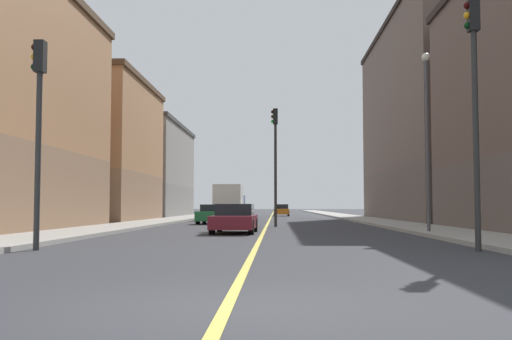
{
  "coord_description": "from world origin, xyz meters",
  "views": [
    {
      "loc": [
        0.61,
        -7.24,
        1.23
      ],
      "look_at": [
        -0.97,
        38.3,
        3.96
      ],
      "focal_mm": 41.72,
      "sensor_mm": 36.0,
      "label": 1
    }
  ],
  "objects_px": {
    "building_right_midblock": "(88,151)",
    "box_truck": "(230,201)",
    "building_right_distant": "(140,171)",
    "car_orange": "(282,210)",
    "traffic_light_median_far": "(275,151)",
    "building_left_mid": "(442,121)",
    "car_green": "(214,214)",
    "street_lamp_left_near": "(427,123)",
    "traffic_light_right_near": "(38,113)",
    "car_maroon": "(235,219)",
    "traffic_light_left_near": "(474,89)"
  },
  "relations": [
    {
      "from": "building_right_midblock",
      "to": "box_truck",
      "type": "height_order",
      "value": "building_right_midblock"
    },
    {
      "from": "building_right_distant",
      "to": "car_orange",
      "type": "relative_size",
      "value": 4.72
    },
    {
      "from": "traffic_light_median_far",
      "to": "building_left_mid",
      "type": "bearing_deg",
      "value": 46.57
    },
    {
      "from": "building_right_midblock",
      "to": "car_green",
      "type": "bearing_deg",
      "value": -28.62
    },
    {
      "from": "building_right_distant",
      "to": "street_lamp_left_near",
      "type": "height_order",
      "value": "building_right_distant"
    },
    {
      "from": "traffic_light_right_near",
      "to": "car_orange",
      "type": "bearing_deg",
      "value": 82.29
    },
    {
      "from": "street_lamp_left_near",
      "to": "car_maroon",
      "type": "xyz_separation_m",
      "value": [
        -8.28,
        1.31,
        -4.1
      ]
    },
    {
      "from": "building_right_distant",
      "to": "car_maroon",
      "type": "distance_m",
      "value": 39.27
    },
    {
      "from": "car_maroon",
      "to": "car_green",
      "type": "bearing_deg",
      "value": 99.98
    },
    {
      "from": "building_right_distant",
      "to": "traffic_light_median_far",
      "type": "xyz_separation_m",
      "value": [
        14.68,
        -29.06,
        -0.59
      ]
    },
    {
      "from": "building_right_midblock",
      "to": "traffic_light_left_near",
      "type": "distance_m",
      "value": 35.76
    },
    {
      "from": "traffic_light_left_near",
      "to": "box_truck",
      "type": "height_order",
      "value": "traffic_light_left_near"
    },
    {
      "from": "car_maroon",
      "to": "building_left_mid",
      "type": "bearing_deg",
      "value": 55.18
    },
    {
      "from": "traffic_light_left_near",
      "to": "street_lamp_left_near",
      "type": "distance_m",
      "value": 9.18
    },
    {
      "from": "traffic_light_left_near",
      "to": "car_orange",
      "type": "distance_m",
      "value": 53.81
    },
    {
      "from": "traffic_light_left_near",
      "to": "traffic_light_median_far",
      "type": "bearing_deg",
      "value": 106.69
    },
    {
      "from": "traffic_light_left_near",
      "to": "box_truck",
      "type": "bearing_deg",
      "value": 104.83
    },
    {
      "from": "traffic_light_right_near",
      "to": "street_lamp_left_near",
      "type": "bearing_deg",
      "value": 34.99
    },
    {
      "from": "car_green",
      "to": "car_orange",
      "type": "bearing_deg",
      "value": 80.75
    },
    {
      "from": "building_left_mid",
      "to": "building_right_midblock",
      "type": "xyz_separation_m",
      "value": [
        -28.29,
        -3.07,
        -2.65
      ]
    },
    {
      "from": "car_maroon",
      "to": "car_orange",
      "type": "relative_size",
      "value": 1.12
    },
    {
      "from": "building_right_midblock",
      "to": "building_left_mid",
      "type": "bearing_deg",
      "value": 6.19
    },
    {
      "from": "building_left_mid",
      "to": "traffic_light_right_near",
      "type": "relative_size",
      "value": 4.41
    },
    {
      "from": "building_right_distant",
      "to": "traffic_light_right_near",
      "type": "relative_size",
      "value": 3.22
    },
    {
      "from": "building_right_midblock",
      "to": "street_lamp_left_near",
      "type": "relative_size",
      "value": 1.9
    },
    {
      "from": "car_orange",
      "to": "traffic_light_median_far",
      "type": "bearing_deg",
      "value": -91.1
    },
    {
      "from": "traffic_light_median_far",
      "to": "box_truck",
      "type": "bearing_deg",
      "value": 102.88
    },
    {
      "from": "car_green",
      "to": "building_right_midblock",
      "type": "bearing_deg",
      "value": 151.38
    },
    {
      "from": "building_right_midblock",
      "to": "traffic_light_median_far",
      "type": "height_order",
      "value": "building_right_midblock"
    },
    {
      "from": "traffic_light_median_far",
      "to": "car_maroon",
      "type": "xyz_separation_m",
      "value": [
        -1.81,
        -7.78,
        -3.76
      ]
    },
    {
      "from": "building_right_midblock",
      "to": "car_green",
      "type": "xyz_separation_m",
      "value": [
        10.52,
        -5.74,
        -4.87
      ]
    },
    {
      "from": "building_right_midblock",
      "to": "traffic_light_right_near",
      "type": "xyz_separation_m",
      "value": [
        8.12,
        -29.53,
        -1.7
      ]
    },
    {
      "from": "building_right_midblock",
      "to": "car_maroon",
      "type": "height_order",
      "value": "building_right_midblock"
    },
    {
      "from": "traffic_light_left_near",
      "to": "box_truck",
      "type": "distance_m",
      "value": 37.3
    },
    {
      "from": "building_right_midblock",
      "to": "street_lamp_left_near",
      "type": "height_order",
      "value": "building_right_midblock"
    },
    {
      "from": "street_lamp_left_near",
      "to": "traffic_light_right_near",
      "type": "bearing_deg",
      "value": -145.01
    },
    {
      "from": "building_right_distant",
      "to": "building_left_mid",
      "type": "bearing_deg",
      "value": -27.42
    },
    {
      "from": "traffic_light_right_near",
      "to": "car_maroon",
      "type": "xyz_separation_m",
      "value": [
        4.75,
        10.43,
        -3.17
      ]
    },
    {
      "from": "traffic_light_right_near",
      "to": "box_truck",
      "type": "xyz_separation_m",
      "value": [
        2.5,
        35.95,
        -2.21
      ]
    },
    {
      "from": "car_green",
      "to": "box_truck",
      "type": "bearing_deg",
      "value": 89.52
    },
    {
      "from": "traffic_light_left_near",
      "to": "traffic_light_right_near",
      "type": "height_order",
      "value": "traffic_light_left_near"
    },
    {
      "from": "street_lamp_left_near",
      "to": "car_maroon",
      "type": "distance_m",
      "value": 9.33
    },
    {
      "from": "box_truck",
      "to": "building_left_mid",
      "type": "bearing_deg",
      "value": -10.74
    },
    {
      "from": "car_green",
      "to": "traffic_light_median_far",
      "type": "bearing_deg",
      "value": -53.28
    },
    {
      "from": "building_left_mid",
      "to": "box_truck",
      "type": "distance_m",
      "value": 19.14
    },
    {
      "from": "street_lamp_left_near",
      "to": "building_right_midblock",
      "type": "bearing_deg",
      "value": 136.03
    },
    {
      "from": "traffic_light_left_near",
      "to": "street_lamp_left_near",
      "type": "height_order",
      "value": "street_lamp_left_near"
    },
    {
      "from": "traffic_light_left_near",
      "to": "traffic_light_median_far",
      "type": "xyz_separation_m",
      "value": [
        -5.46,
        18.21,
        -0.01
      ]
    },
    {
      "from": "building_right_distant",
      "to": "street_lamp_left_near",
      "type": "distance_m",
      "value": 43.63
    },
    {
      "from": "building_left_mid",
      "to": "box_truck",
      "type": "xyz_separation_m",
      "value": [
        -17.67,
        3.35,
        -6.56
      ]
    }
  ]
}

